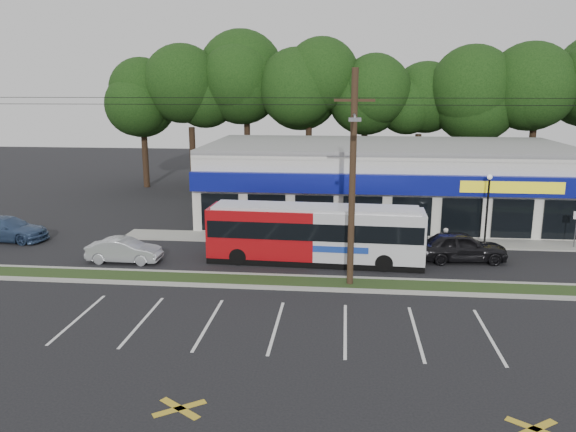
# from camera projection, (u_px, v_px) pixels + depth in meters

# --- Properties ---
(ground) EXTENTS (120.00, 120.00, 0.00)m
(ground) POSITION_uv_depth(u_px,v_px,m) (284.00, 291.00, 25.86)
(ground) COLOR black
(ground) RESTS_ON ground
(grass_strip) EXTENTS (40.00, 1.60, 0.12)m
(grass_strip) POSITION_uv_depth(u_px,v_px,m) (287.00, 282.00, 26.82)
(grass_strip) COLOR #223716
(grass_strip) RESTS_ON ground
(curb_south) EXTENTS (40.00, 0.25, 0.14)m
(curb_south) POSITION_uv_depth(u_px,v_px,m) (285.00, 288.00, 25.99)
(curb_south) COLOR #9E9E93
(curb_south) RESTS_ON ground
(curb_north) EXTENTS (40.00, 0.25, 0.14)m
(curb_north) POSITION_uv_depth(u_px,v_px,m) (288.00, 276.00, 27.64)
(curb_north) COLOR #9E9E93
(curb_north) RESTS_ON ground
(sidewalk) EXTENTS (32.00, 2.20, 0.10)m
(sidewalk) POSITION_uv_depth(u_px,v_px,m) (382.00, 241.00, 34.09)
(sidewalk) COLOR #9E9E93
(sidewalk) RESTS_ON ground
(strip_mall) EXTENTS (25.00, 12.55, 5.30)m
(strip_mall) POSITION_uv_depth(u_px,v_px,m) (384.00, 180.00, 40.16)
(strip_mall) COLOR beige
(strip_mall) RESTS_ON ground
(utility_pole) EXTENTS (50.00, 2.77, 10.00)m
(utility_pole) POSITION_uv_depth(u_px,v_px,m) (349.00, 172.00, 25.27)
(utility_pole) COLOR #2D2313
(utility_pole) RESTS_ON ground
(lamp_post) EXTENTS (0.30, 0.30, 4.25)m
(lamp_post) POSITION_uv_depth(u_px,v_px,m) (488.00, 201.00, 32.72)
(lamp_post) COLOR black
(lamp_post) RESTS_ON ground
(tree_line) EXTENTS (46.76, 6.76, 11.83)m
(tree_line) POSITION_uv_depth(u_px,v_px,m) (362.00, 96.00, 48.80)
(tree_line) COLOR black
(tree_line) RESTS_ON ground
(metrobus) EXTENTS (11.48, 2.89, 3.06)m
(metrobus) POSITION_uv_depth(u_px,v_px,m) (315.00, 233.00, 29.75)
(metrobus) COLOR #A10C10
(metrobus) RESTS_ON ground
(car_dark) EXTENTS (4.88, 2.32, 1.61)m
(car_dark) POSITION_uv_depth(u_px,v_px,m) (461.00, 247.00, 30.13)
(car_dark) COLOR black
(car_dark) RESTS_ON ground
(car_silver) EXTENTS (3.93, 1.39, 1.29)m
(car_silver) POSITION_uv_depth(u_px,v_px,m) (124.00, 250.00, 30.00)
(car_silver) COLOR #9C9FA3
(car_silver) RESTS_ON ground
(car_blue) EXTENTS (5.17, 2.49, 1.45)m
(car_blue) POSITION_uv_depth(u_px,v_px,m) (7.00, 229.00, 34.24)
(car_blue) COLOR navy
(car_blue) RESTS_ON ground
(pedestrian_a) EXTENTS (0.67, 0.63, 1.53)m
(pedestrian_a) POSITION_uv_depth(u_px,v_px,m) (444.00, 241.00, 31.31)
(pedestrian_a) COLOR silver
(pedestrian_a) RESTS_ON ground
(pedestrian_b) EXTENTS (1.01, 0.85, 1.86)m
(pedestrian_b) POSITION_uv_depth(u_px,v_px,m) (405.00, 233.00, 32.36)
(pedestrian_b) COLOR #BAB1A7
(pedestrian_b) RESTS_ON ground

